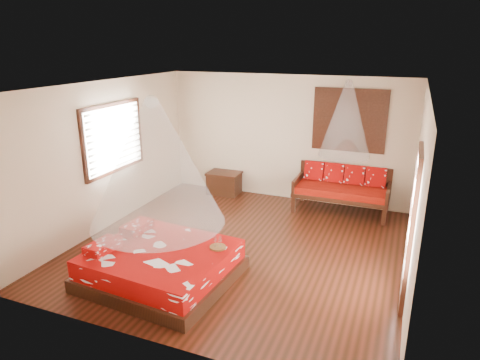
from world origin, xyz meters
TOP-DOWN VIEW (x-y plane):
  - room at (0.00, 0.00)m, footprint 5.54×5.54m
  - bed at (-0.72, -1.48)m, footprint 2.19×2.01m
  - daybed at (1.36, 2.39)m, footprint 1.95×0.87m
  - storage_chest at (-1.41, 2.45)m, footprint 0.77×0.57m
  - shutter_panel at (1.36, 2.72)m, footprint 1.52×0.06m
  - window_left at (-2.71, 0.20)m, footprint 0.10×1.74m
  - glazed_door at (2.72, -0.60)m, footprint 0.08×1.02m
  - wine_tray at (0.07, -1.10)m, footprint 0.25×0.25m
  - mosquito_net_main at (-0.70, -1.48)m, footprint 1.93×1.93m
  - mosquito_net_daybed at (1.36, 2.25)m, footprint 1.03×1.03m

SIDE VIEW (x-z plane):
  - bed at x=-0.72m, z-range -0.07..0.57m
  - storage_chest at x=-1.41m, z-range 0.00..0.53m
  - daybed at x=1.36m, z-range 0.03..1.01m
  - wine_tray at x=0.07m, z-range 0.45..0.65m
  - glazed_door at x=2.72m, z-range -0.01..2.15m
  - room at x=0.00m, z-range -0.02..2.82m
  - window_left at x=-2.71m, z-range 1.03..2.37m
  - mosquito_net_main at x=-0.70m, z-range 0.95..2.75m
  - shutter_panel at x=1.36m, z-range 1.24..2.56m
  - mosquito_net_daybed at x=1.36m, z-range 1.25..2.75m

